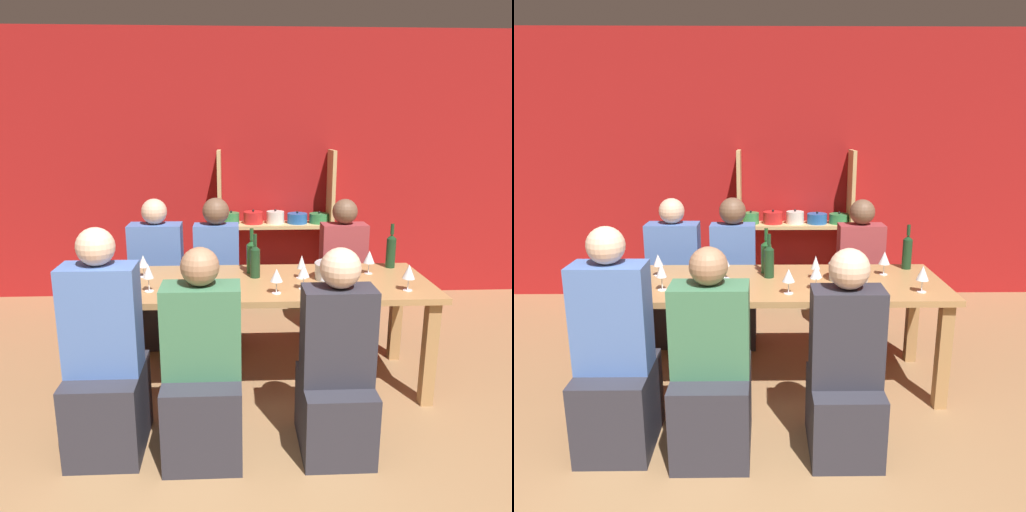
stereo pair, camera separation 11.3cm
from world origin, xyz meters
TOP-DOWN VIEW (x-y plane):
  - wall_back_red at (0.00, 3.83)m, footprint 8.80×0.06m
  - shelf_unit at (0.47, 3.63)m, footprint 1.16×0.30m
  - dining_table at (0.19, 1.84)m, footprint 2.34×0.83m
  - mixing_bowl at (0.73, 1.87)m, footprint 0.28×0.28m
  - wine_bottle_green at (0.19, 1.93)m, footprint 0.07×0.07m
  - wine_bottle_dark at (0.17, 2.05)m, footprint 0.07×0.07m
  - wine_bottle_amber at (1.20, 2.14)m, footprint 0.07×0.07m
  - wine_glass_white_a at (1.14, 1.60)m, footprint 0.08×0.08m
  - wine_glass_white_b at (-0.84, 1.76)m, footprint 0.07×0.07m
  - wine_glass_red_a at (0.99, 1.98)m, footprint 0.08×0.08m
  - wine_glass_empty_a at (0.50, 1.90)m, footprint 0.07×0.07m
  - wine_glass_white_c at (0.30, 1.58)m, footprint 0.08×0.08m
  - wine_glass_white_d at (-0.84, 1.93)m, footprint 0.07×0.07m
  - wine_glass_white_e at (0.61, 1.58)m, footprint 0.07×0.07m
  - wine_glass_white_f at (-0.59, 1.98)m, footprint 0.07×0.07m
  - wine_glass_white_g at (-0.50, 1.66)m, footprint 0.07×0.07m
  - wine_glass_empty_b at (-0.12, 1.90)m, footprint 0.08×0.08m
  - wine_glass_red_b at (0.48, 1.66)m, footprint 0.07×0.07m
  - person_near_a at (0.59, 1.08)m, footprint 0.38×0.48m
  - person_far_a at (-0.60, 2.64)m, footprint 0.43×0.53m
  - person_near_b at (-0.14, 1.10)m, footprint 0.42×0.52m
  - person_far_b at (0.95, 2.59)m, footprint 0.37×0.46m
  - person_near_c at (-0.67, 1.15)m, footprint 0.40×0.50m
  - person_far_c at (-0.10, 2.57)m, footprint 0.36×0.45m

SIDE VIEW (x-z plane):
  - person_near_b at x=-0.14m, z-range -0.16..1.01m
  - person_near_a at x=0.59m, z-range -0.15..1.01m
  - person_far_a at x=-0.60m, z-range -0.17..1.04m
  - person_far_b at x=0.95m, z-range -0.15..1.05m
  - person_far_c at x=-0.10m, z-range -0.15..1.07m
  - person_near_c at x=-0.67m, z-range -0.17..1.10m
  - shelf_unit at x=0.47m, z-range -0.18..1.36m
  - dining_table at x=0.19m, z-range 0.28..1.04m
  - mixing_bowl at x=0.73m, z-range 0.76..0.87m
  - wine_glass_white_f at x=-0.59m, z-range 0.78..0.94m
  - wine_glass_empty_a at x=0.50m, z-range 0.78..0.94m
  - wine_glass_white_b at x=-0.84m, z-range 0.78..0.94m
  - wine_glass_white_d at x=-0.84m, z-range 0.78..0.94m
  - wine_glass_white_c at x=0.30m, z-range 0.79..0.95m
  - wine_glass_red_a at x=0.99m, z-range 0.79..0.95m
  - wine_glass_red_b at x=0.48m, z-range 0.79..0.96m
  - wine_glass_white_a at x=1.14m, z-range 0.79..0.96m
  - wine_bottle_green at x=0.19m, z-range 0.72..1.03m
  - wine_bottle_dark at x=0.17m, z-range 0.72..1.04m
  - wine_glass_white_e at x=0.61m, z-range 0.79..0.97m
  - wine_glass_empty_b at x=-0.12m, z-range 0.79..0.97m
  - wine_glass_white_g at x=-0.50m, z-range 0.79..0.97m
  - wine_bottle_amber at x=1.20m, z-range 0.72..1.05m
  - wall_back_red at x=0.00m, z-range 0.00..2.70m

